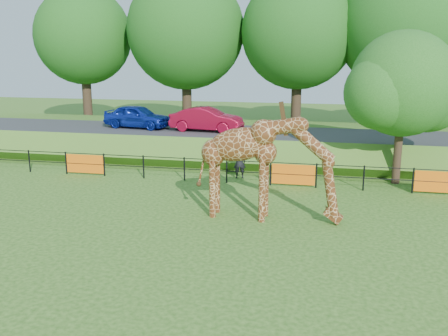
% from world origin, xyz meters
% --- Properties ---
extents(ground, '(90.00, 90.00, 0.00)m').
position_xyz_m(ground, '(0.00, 0.00, 0.00)').
color(ground, '#295314').
rests_on(ground, ground).
extents(giraffe, '(5.24, 1.20, 3.71)m').
position_xyz_m(giraffe, '(2.48, 3.40, 1.86)').
color(giraffe, '#592C12').
rests_on(giraffe, ground).
extents(perimeter_fence, '(28.07, 0.10, 1.10)m').
position_xyz_m(perimeter_fence, '(0.00, 8.00, 0.55)').
color(perimeter_fence, black).
rests_on(perimeter_fence, ground).
extents(embankment, '(40.00, 9.00, 1.30)m').
position_xyz_m(embankment, '(0.00, 15.50, 0.65)').
color(embankment, '#295314').
rests_on(embankment, ground).
extents(road, '(40.00, 5.00, 0.12)m').
position_xyz_m(road, '(0.00, 14.00, 1.36)').
color(road, '#323134').
rests_on(road, embankment).
extents(car_blue, '(4.21, 2.24, 1.36)m').
position_xyz_m(car_blue, '(-6.72, 14.11, 2.10)').
color(car_blue, '#1630B3').
rests_on(car_blue, road).
extents(car_red, '(4.21, 1.80, 1.35)m').
position_xyz_m(car_red, '(-2.40, 13.77, 2.10)').
color(car_red, '#A80C2B').
rests_on(car_red, road).
extents(visitor, '(0.64, 0.50, 1.57)m').
position_xyz_m(visitor, '(0.40, 8.98, 0.79)').
color(visitor, black).
rests_on(visitor, ground).
extents(tree_east, '(5.40, 4.71, 6.76)m').
position_xyz_m(tree_east, '(7.60, 9.63, 4.28)').
color(tree_east, '#312516').
rests_on(tree_east, ground).
extents(bg_tree_line, '(37.30, 8.80, 11.82)m').
position_xyz_m(bg_tree_line, '(1.89, 22.00, 7.19)').
color(bg_tree_line, '#312516').
rests_on(bg_tree_line, ground).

